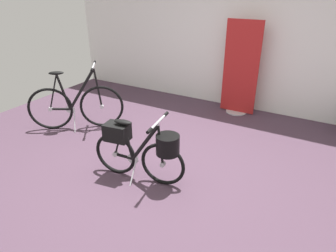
{
  "coord_description": "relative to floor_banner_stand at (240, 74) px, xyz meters",
  "views": [
    {
      "loc": [
        1.5,
        -2.58,
        2.13
      ],
      "look_at": [
        -0.1,
        0.25,
        0.55
      ],
      "focal_mm": 32.11,
      "sensor_mm": 36.0,
      "label": 1
    }
  ],
  "objects": [
    {
      "name": "back_wall",
      "position": [
        -0.12,
        0.34,
        0.7
      ],
      "size": [
        7.07,
        0.1,
        2.82
      ],
      "primitive_type": "cube",
      "color": "white",
      "rests_on": "ground_plane"
    },
    {
      "name": "ground_plane",
      "position": [
        -0.12,
        -2.34,
        -0.71
      ],
      "size": [
        7.07,
        7.07,
        0.0
      ],
      "primitive_type": "plane",
      "color": "#473342"
    },
    {
      "name": "floor_banner_stand",
      "position": [
        0.0,
        0.0,
        0.0
      ],
      "size": [
        0.6,
        0.36,
        1.59
      ],
      "color": "#B7B7BC",
      "rests_on": "ground_plane"
    },
    {
      "name": "folding_bike_foreground",
      "position": [
        -0.33,
        -2.51,
        -0.28
      ],
      "size": [
        1.13,
        0.53,
        0.81
      ],
      "color": "black",
      "rests_on": "ground_plane"
    },
    {
      "name": "display_bike_left",
      "position": [
        -2.0,
        -1.86,
        -0.33
      ],
      "size": [
        1.19,
        0.91,
        1.01
      ],
      "color": "black",
      "rests_on": "ground_plane"
    }
  ]
}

